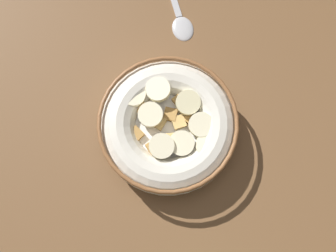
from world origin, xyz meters
TOP-DOWN VIEW (x-y plane):
  - ground_plane at (0.00, 0.00)cm, footprint 124.27×124.27cm
  - cereal_bowl at (0.01, -0.02)cm, footprint 19.54×19.54cm
  - spoon at (17.59, -6.85)cm, footprint 16.70×3.39cm

SIDE VIEW (x-z plane):
  - ground_plane at x=0.00cm, z-range -2.00..0.00cm
  - spoon at x=17.59cm, z-range -0.06..0.74cm
  - cereal_bowl at x=0.01cm, z-range 0.09..5.66cm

